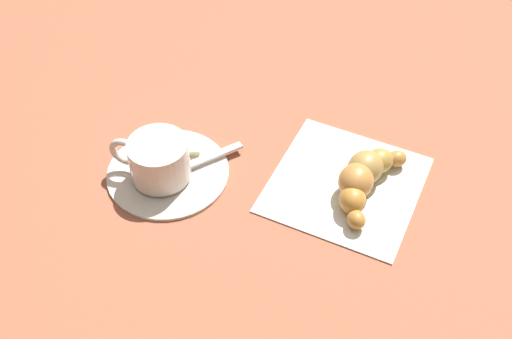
{
  "coord_description": "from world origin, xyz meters",
  "views": [
    {
      "loc": [
        -0.16,
        0.48,
        0.56
      ],
      "look_at": [
        -0.02,
        0.0,
        0.02
      ],
      "focal_mm": 44.5,
      "sensor_mm": 36.0,
      "label": 1
    }
  ],
  "objects_px": {
    "espresso_cup": "(158,159)",
    "napkin": "(345,184)",
    "saucer": "(168,171)",
    "teaspoon": "(178,168)",
    "croissant": "(364,177)",
    "sugar_packet": "(173,148)"
  },
  "relations": [
    {
      "from": "saucer",
      "to": "napkin",
      "type": "bearing_deg",
      "value": -167.94
    },
    {
      "from": "espresso_cup",
      "to": "napkin",
      "type": "height_order",
      "value": "espresso_cup"
    },
    {
      "from": "teaspoon",
      "to": "saucer",
      "type": "bearing_deg",
      "value": 9.6
    },
    {
      "from": "teaspoon",
      "to": "napkin",
      "type": "relative_size",
      "value": 0.6
    },
    {
      "from": "saucer",
      "to": "napkin",
      "type": "distance_m",
      "value": 0.21
    },
    {
      "from": "saucer",
      "to": "napkin",
      "type": "xyz_separation_m",
      "value": [
        -0.2,
        -0.04,
        -0.0
      ]
    },
    {
      "from": "espresso_cup",
      "to": "napkin",
      "type": "distance_m",
      "value": 0.22
    },
    {
      "from": "sugar_packet",
      "to": "croissant",
      "type": "relative_size",
      "value": 0.49
    },
    {
      "from": "espresso_cup",
      "to": "croissant",
      "type": "height_order",
      "value": "espresso_cup"
    },
    {
      "from": "espresso_cup",
      "to": "sugar_packet",
      "type": "xyz_separation_m",
      "value": [
        0.0,
        -0.04,
        -0.02
      ]
    },
    {
      "from": "saucer",
      "to": "teaspoon",
      "type": "distance_m",
      "value": 0.02
    },
    {
      "from": "sugar_packet",
      "to": "croissant",
      "type": "bearing_deg",
      "value": 166.47
    },
    {
      "from": "saucer",
      "to": "espresso_cup",
      "type": "bearing_deg",
      "value": 60.82
    },
    {
      "from": "teaspoon",
      "to": "sugar_packet",
      "type": "height_order",
      "value": "teaspoon"
    },
    {
      "from": "croissant",
      "to": "sugar_packet",
      "type": "bearing_deg",
      "value": 2.76
    },
    {
      "from": "teaspoon",
      "to": "napkin",
      "type": "xyz_separation_m",
      "value": [
        -0.19,
        -0.04,
        -0.01
      ]
    },
    {
      "from": "saucer",
      "to": "croissant",
      "type": "height_order",
      "value": "croissant"
    },
    {
      "from": "saucer",
      "to": "croissant",
      "type": "xyz_separation_m",
      "value": [
        -0.22,
        -0.04,
        0.02
      ]
    },
    {
      "from": "sugar_packet",
      "to": "espresso_cup",
      "type": "bearing_deg",
      "value": 74.32
    },
    {
      "from": "espresso_cup",
      "to": "napkin",
      "type": "bearing_deg",
      "value": -165.72
    },
    {
      "from": "espresso_cup",
      "to": "napkin",
      "type": "xyz_separation_m",
      "value": [
        -0.21,
        -0.05,
        -0.03
      ]
    },
    {
      "from": "sugar_packet",
      "to": "napkin",
      "type": "relative_size",
      "value": 0.39
    }
  ]
}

